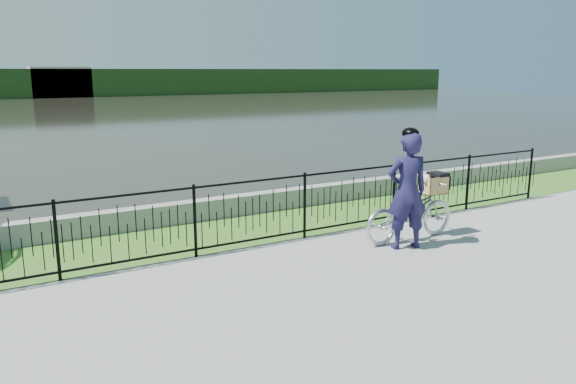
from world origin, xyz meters
TOP-DOWN VIEW (x-y plane):
  - ground at (0.00, 0.00)m, footprint 120.00×120.00m
  - grass_strip at (0.00, 2.60)m, footprint 60.00×2.00m
  - water at (0.00, 33.00)m, footprint 120.00×120.00m
  - quay_wall at (0.00, 3.60)m, footprint 60.00×0.30m
  - fence at (0.00, 1.60)m, footprint 14.00×0.06m
  - far_building_right at (6.00, 58.50)m, footprint 6.00×3.00m
  - bicycle_rig at (2.48, 0.58)m, footprint 1.87×0.65m
  - cyclist at (2.11, 0.28)m, footprint 0.79×0.63m

SIDE VIEW (x-z plane):
  - ground at x=0.00m, z-range 0.00..0.00m
  - water at x=0.00m, z-range 0.00..0.00m
  - grass_strip at x=0.00m, z-range 0.00..0.01m
  - quay_wall at x=0.00m, z-range 0.00..0.40m
  - bicycle_rig at x=2.48m, z-range -0.07..1.07m
  - fence at x=0.00m, z-range 0.00..1.15m
  - cyclist at x=2.11m, z-range -0.01..1.95m
  - far_building_right at x=6.00m, z-range 0.00..3.20m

